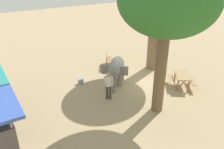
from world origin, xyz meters
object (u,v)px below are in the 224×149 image
Objects in this scene: person_handler at (108,84)px; picnic_table_near at (182,78)px; elephant at (116,68)px; shade_tree_main at (167,2)px; feed_bucket at (81,81)px; wooden_bench at (108,60)px.

picnic_table_near is at bearing -58.01° from person_handler.
person_handler is (-1.29, 1.36, -0.12)m from elephant.
feed_bucket is (4.76, 2.11, -5.28)m from shade_tree_main.
shade_tree_main is 19.80× the size of feed_bucket.
wooden_bench is (2.79, -1.09, -0.59)m from elephant.
person_handler is at bearing 34.44° from shade_tree_main.
feed_bucket is (3.63, 5.15, -0.43)m from picnic_table_near.
person_handler is at bearing -66.68° from picnic_table_near.
elephant is 4.08m from picnic_table_near.
picnic_table_near reaches higher than feed_bucket.
picnic_table_near is 5.81× the size of feed_bucket.
shade_tree_main reaches higher than feed_bucket.
elephant reaches higher than feed_bucket.
shade_tree_main is at bearing -32.23° from picnic_table_near.
wooden_bench is at bearing -120.36° from picnic_table_near.
shade_tree_main is 5.84m from picnic_table_near.
picnic_table_near is (-1.15, -4.60, -0.36)m from person_handler.
wooden_bench is 3.42m from feed_bucket.
elephant is 6.29× the size of feed_bucket.
picnic_table_near is at bearing 94.80° from elephant.
wooden_bench reaches higher than picnic_table_near.
elephant is at bearing -121.95° from feed_bucket.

